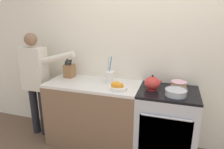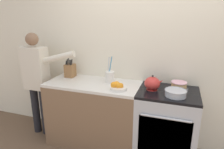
% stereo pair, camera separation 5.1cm
% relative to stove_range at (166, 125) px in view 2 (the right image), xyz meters
% --- Properties ---
extents(wall_back, '(8.00, 0.04, 2.60)m').
position_rel_stove_range_xyz_m(wall_back, '(-0.31, 0.32, 0.85)').
color(wall_back, silver).
rests_on(wall_back, ground_plane).
extents(counter_cabinet, '(1.24, 0.59, 0.90)m').
position_rel_stove_range_xyz_m(counter_cabinet, '(-0.97, 0.00, -0.00)').
color(counter_cabinet, brown).
rests_on(counter_cabinet, ground_plane).
extents(stove_range, '(0.70, 0.62, 0.90)m').
position_rel_stove_range_xyz_m(stove_range, '(0.00, 0.00, 0.00)').
color(stove_range, '#B7BABF').
rests_on(stove_range, ground_plane).
extents(layer_cake, '(0.23, 0.23, 0.09)m').
position_rel_stove_range_xyz_m(layer_cake, '(0.11, 0.14, 0.49)').
color(layer_cake, '#4C4C51').
rests_on(layer_cake, stove_range).
extents(tea_kettle, '(0.23, 0.19, 0.18)m').
position_rel_stove_range_xyz_m(tea_kettle, '(-0.19, 0.00, 0.53)').
color(tea_kettle, red).
rests_on(tea_kettle, stove_range).
extents(mixing_bowl, '(0.24, 0.24, 0.07)m').
position_rel_stove_range_xyz_m(mixing_bowl, '(0.08, -0.12, 0.49)').
color(mixing_bowl, '#B7BABF').
rests_on(mixing_bowl, stove_range).
extents(knife_block, '(0.13, 0.14, 0.28)m').
position_rel_stove_range_xyz_m(knife_block, '(-1.39, 0.14, 0.55)').
color(knife_block, olive).
rests_on(knife_block, counter_cabinet).
extents(utensil_crock, '(0.12, 0.12, 0.35)m').
position_rel_stove_range_xyz_m(utensil_crock, '(-0.76, 0.08, 0.53)').
color(utensil_crock, silver).
rests_on(utensil_crock, counter_cabinet).
extents(fruit_bowl, '(0.20, 0.20, 0.10)m').
position_rel_stove_range_xyz_m(fruit_bowl, '(-0.59, -0.13, 0.49)').
color(fruit_bowl, silver).
rests_on(fruit_bowl, counter_cabinet).
extents(person_baker, '(0.90, 0.20, 1.54)m').
position_rel_stove_range_xyz_m(person_baker, '(-1.84, -0.04, 0.46)').
color(person_baker, black).
rests_on(person_baker, ground_plane).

